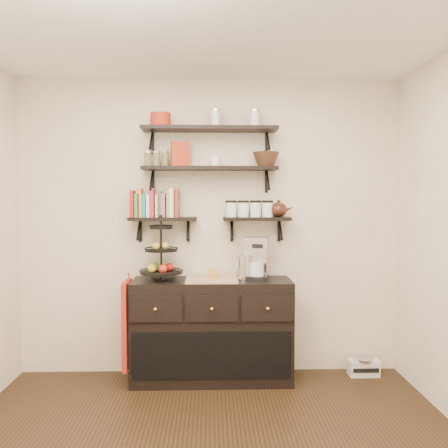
# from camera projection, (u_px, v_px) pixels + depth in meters

# --- Properties ---
(back_wall) EXTENTS (3.50, 0.02, 2.70)m
(back_wall) POSITION_uv_depth(u_px,v_px,m) (210.00, 227.00, 4.38)
(back_wall) COLOR white
(back_wall) RESTS_ON ground
(shelf_top) EXTENTS (1.20, 0.27, 0.23)m
(shelf_top) POSITION_uv_depth(u_px,v_px,m) (210.00, 129.00, 4.20)
(shelf_top) COLOR black
(shelf_top) RESTS_ON back_wall
(shelf_mid) EXTENTS (1.20, 0.27, 0.23)m
(shelf_mid) POSITION_uv_depth(u_px,v_px,m) (210.00, 169.00, 4.22)
(shelf_mid) COLOR black
(shelf_mid) RESTS_ON back_wall
(shelf_low_left) EXTENTS (0.60, 0.25, 0.23)m
(shelf_low_left) POSITION_uv_depth(u_px,v_px,m) (163.00, 220.00, 4.25)
(shelf_low_left) COLOR black
(shelf_low_left) RESTS_ON back_wall
(shelf_low_right) EXTENTS (0.60, 0.25, 0.23)m
(shelf_low_right) POSITION_uv_depth(u_px,v_px,m) (256.00, 219.00, 4.27)
(shelf_low_right) COLOR black
(shelf_low_right) RESTS_ON back_wall
(cookbooks) EXTENTS (0.43, 0.15, 0.26)m
(cookbooks) POSITION_uv_depth(u_px,v_px,m) (157.00, 204.00, 4.24)
(cookbooks) COLOR #B21713
(cookbooks) RESTS_ON shelf_low_left
(glass_canisters) EXTENTS (0.43, 0.10, 0.13)m
(glass_canisters) POSITION_uv_depth(u_px,v_px,m) (249.00, 210.00, 4.26)
(glass_canisters) COLOR silver
(glass_canisters) RESTS_ON shelf_low_right
(sideboard) EXTENTS (1.40, 0.50, 0.92)m
(sideboard) POSITION_uv_depth(u_px,v_px,m) (212.00, 330.00, 4.20)
(sideboard) COLOR black
(sideboard) RESTS_ON floor
(fruit_stand) EXTENTS (0.37, 0.37, 0.55)m
(fruit_stand) POSITION_uv_depth(u_px,v_px,m) (162.00, 259.00, 4.16)
(fruit_stand) COLOR black
(fruit_stand) RESTS_ON sideboard
(candle) EXTENTS (0.08, 0.08, 0.08)m
(candle) POSITION_uv_depth(u_px,v_px,m) (213.00, 274.00, 4.17)
(candle) COLOR #A87A26
(candle) RESTS_ON sideboard
(coffee_maker) EXTENTS (0.24, 0.23, 0.38)m
(coffee_maker) POSITION_uv_depth(u_px,v_px,m) (256.00, 259.00, 4.20)
(coffee_maker) COLOR black
(coffee_maker) RESTS_ON sideboard
(thermal_carafe) EXTENTS (0.11, 0.11, 0.22)m
(thermal_carafe) POSITION_uv_depth(u_px,v_px,m) (244.00, 268.00, 4.16)
(thermal_carafe) COLOR silver
(thermal_carafe) RESTS_ON sideboard
(apron) EXTENTS (0.04, 0.32, 0.75)m
(apron) POSITION_uv_depth(u_px,v_px,m) (127.00, 324.00, 4.07)
(apron) COLOR #A92812
(apron) RESTS_ON sideboard
(radio) EXTENTS (0.27, 0.18, 0.16)m
(radio) POSITION_uv_depth(u_px,v_px,m) (364.00, 367.00, 4.32)
(radio) COLOR silver
(radio) RESTS_ON floor
(recipe_box) EXTENTS (0.17, 0.09, 0.22)m
(recipe_box) POSITION_uv_depth(u_px,v_px,m) (180.00, 154.00, 4.21)
(recipe_box) COLOR #AC2A13
(recipe_box) RESTS_ON shelf_mid
(walnut_bowl) EXTENTS (0.24, 0.24, 0.13)m
(walnut_bowl) POSITION_uv_depth(u_px,v_px,m) (266.00, 160.00, 4.23)
(walnut_bowl) COLOR black
(walnut_bowl) RESTS_ON shelf_mid
(ramekins) EXTENTS (0.09, 0.09, 0.10)m
(ramekins) POSITION_uv_depth(u_px,v_px,m) (215.00, 161.00, 4.22)
(ramekins) COLOR white
(ramekins) RESTS_ON shelf_mid
(teapot) EXTENTS (0.24, 0.20, 0.16)m
(teapot) POSITION_uv_depth(u_px,v_px,m) (279.00, 208.00, 4.27)
(teapot) COLOR #3A1B11
(teapot) RESTS_ON shelf_low_right
(red_pot) EXTENTS (0.18, 0.18, 0.12)m
(red_pot) POSITION_uv_depth(u_px,v_px,m) (160.00, 120.00, 4.18)
(red_pot) COLOR #AC2A13
(red_pot) RESTS_ON shelf_top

